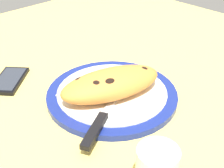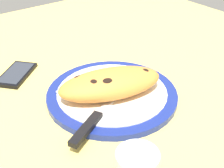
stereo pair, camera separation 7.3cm
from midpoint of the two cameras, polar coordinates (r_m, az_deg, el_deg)
name	(u,v)px [view 2 (the right image)]	position (r cm, az deg, el deg)	size (l,w,h in cm)	color
ground_plane	(112,102)	(76.39, 2.75, -3.47)	(150.00, 150.00, 3.00)	#EACC60
plate	(112,94)	(75.02, 2.80, -2.00)	(31.87, 31.87, 1.84)	navy
calzone	(110,83)	(71.54, 2.64, 0.01)	(26.92, 17.92, 6.14)	orange
fork	(83,84)	(76.90, -2.76, -0.02)	(17.73, 2.34, 0.40)	silver
knife	(94,120)	(64.77, -0.10, -6.75)	(23.40, 13.10, 1.20)	silver
smartphone	(16,74)	(86.67, -15.08, 1.71)	(14.13, 13.49, 1.16)	black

